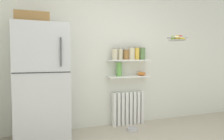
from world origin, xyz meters
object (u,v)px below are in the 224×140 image
Objects in this scene: refrigerator at (42,81)px; storage_jar_5 at (142,53)px; radiator at (128,108)px; shelf_bowl at (141,74)px; pet_food_bowl at (132,129)px; storage_jar_2 at (126,54)px; hanging_fruit_basket at (177,38)px; storage_jar_3 at (132,53)px; storage_jar_4 at (137,53)px; storage_jar_0 at (115,54)px; storage_jar_1 at (120,54)px; vase at (119,69)px.

storage_jar_5 is at bearing 6.74° from refrigerator.
shelf_bowl is (0.26, -0.03, 0.65)m from radiator.
pet_food_bowl is (-0.07, -0.35, -0.28)m from radiator.
storage_jar_2 is 0.95m from hanging_fruit_basket.
storage_jar_2 reaches higher than radiator.
storage_jar_3 is (0.11, 0.00, 0.02)m from storage_jar_2.
shelf_bowl is (0.10, 0.00, -0.38)m from storage_jar_4.
storage_jar_2 is (0.22, -0.00, -0.01)m from storage_jar_0.
storage_jar_4 is at bearing 180.00° from shelf_bowl.
storage_jar_1 reaches higher than pet_food_bowl.
hanging_fruit_basket reaches higher than radiator.
storage_jar_0 is 0.84× the size of vase.
storage_jar_1 is at bearing 155.14° from hanging_fruit_basket.
radiator is 3.14× the size of storage_jar_2.
pet_food_bowl is at bearing -127.14° from storage_jar_4.
vase is at bearing -0.00° from storage_jar_0.
hanging_fruit_basket is at bearing -41.31° from shelf_bowl.
storage_jar_2 is 0.84× the size of storage_jar_5.
storage_jar_5 reaches higher than storage_jar_1.
storage_jar_0 is 1.14m from hanging_fruit_basket.
storage_jar_0 is at bearing 180.00° from shelf_bowl.
vase is at bearing 155.74° from hanging_fruit_basket.
storage_jar_2 is 0.31m from vase.
storage_jar_3 is at bearing 180.00° from storage_jar_4.
storage_jar_3 is at bearing -28.32° from radiator.
refrigerator reaches higher than pet_food_bowl.
refrigerator is 1.77m from storage_jar_4.
refrigerator is at bearing -172.33° from storage_jar_3.
storage_jar_0 is at bearing 180.00° from storage_jar_3.
refrigerator is at bearing -171.76° from storage_jar_2.
storage_jar_0 is 0.29m from vase.
storage_jar_2 reaches higher than shelf_bowl.
storage_jar_2 is at bearing 180.00° from storage_jar_3.
storage_jar_3 is 0.98× the size of storage_jar_4.
storage_jar_1 is at bearing 180.00° from storage_jar_2.
pet_food_bowl is (-0.35, -0.32, -1.31)m from storage_jar_5.
radiator is at bearing 173.51° from shelf_bowl.
storage_jar_4 is 1.52× the size of shelf_bowl.
storage_jar_5 is at bearing -6.15° from radiator.
refrigerator is 8.86× the size of storage_jar_1.
storage_jar_2 is at bearing 86.65° from pet_food_bowl.
storage_jar_1 is at bearing 180.00° from storage_jar_5.
storage_jar_4 is 1.37m from pet_food_bowl.
storage_jar_2 is 0.56× the size of hanging_fruit_basket.
storage_jar_0 is 1.34× the size of shelf_bowl.
refrigerator is at bearing -170.96° from radiator.
storage_jar_5 is 0.94× the size of vase.
storage_jar_1 is at bearing 180.00° from shelf_bowl.
refrigerator is 1.55m from storage_jar_2.
storage_jar_3 is at bearing 148.48° from hanging_fruit_basket.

